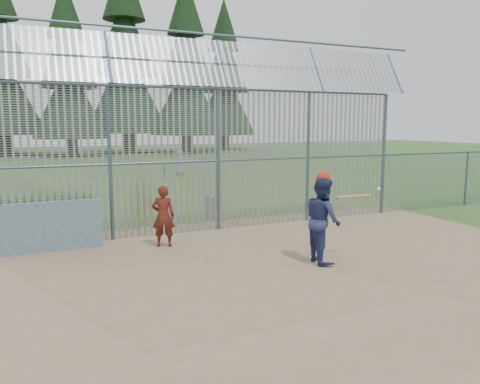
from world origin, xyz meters
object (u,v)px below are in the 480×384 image
dugout_wall (47,227)px  onlooker (163,216)px  batter (323,220)px  trash_can (213,207)px

dugout_wall → onlooker: 2.72m
batter → onlooker: batter is taller
batter → onlooker: bearing=55.4°
dugout_wall → batter: batter is taller
dugout_wall → onlooker: size_ratio=1.63×
trash_can → dugout_wall: bearing=-156.8°
trash_can → batter: bearing=-85.4°
dugout_wall → batter: size_ratio=1.33×
batter → trash_can: size_ratio=2.30×
dugout_wall → onlooker: bearing=-13.7°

